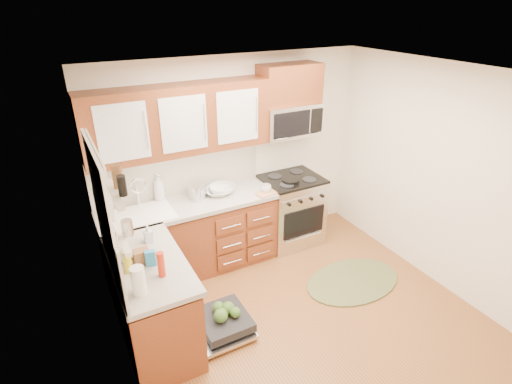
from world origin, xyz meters
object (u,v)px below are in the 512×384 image
rug (353,281)px  cup (266,189)px  cutting_board (266,193)px  bowl_a (218,192)px  upper_cabinets (179,120)px  bowl_b (222,189)px  sink (146,224)px  stock_pot (198,192)px  range (291,210)px  dishwasher (220,324)px  microwave (289,120)px  skillet (291,181)px  paper_towel_roll (138,281)px

rug → cup: cup is taller
cutting_board → bowl_a: bowl_a is taller
upper_cabinets → bowl_b: bearing=-9.5°
sink → stock_pot: stock_pot is taller
cutting_board → sink: bearing=172.0°
sink → bowl_b: (0.97, 0.08, 0.17)m
range → dishwasher: size_ratio=1.36×
range → cutting_board: bearing=-157.2°
microwave → skillet: microwave is taller
upper_cabinets → range: upper_cabinets is taller
stock_pot → paper_towel_roll: bearing=-125.9°
stock_pot → cutting_board: (0.76, -0.31, -0.06)m
range → cutting_board: (-0.50, -0.21, 0.46)m
microwave → bowl_b: microwave is taller
bowl_a → bowl_b: bearing=15.6°
bowl_a → cutting_board: bearing=-26.6°
sink → rug: (2.11, -1.13, -0.79)m
upper_cabinets → cup: 1.33m
microwave → rug: microwave is taller
dishwasher → cutting_board: bearing=41.5°
upper_cabinets → bowl_a: size_ratio=7.10×
stock_pot → bowl_a: (0.24, -0.05, -0.03)m
dishwasher → skillet: (1.45, 1.03, 0.87)m
sink → rug: size_ratio=0.51×
microwave → paper_towel_roll: microwave is taller
upper_cabinets → rug: (1.58, -1.29, -1.86)m
paper_towel_roll → cup: size_ratio=1.99×
range → microwave: microwave is taller
skillet → stock_pot: bearing=170.1°
bowl_a → cup: 0.59m
upper_cabinets → cutting_board: upper_cabinets is taller
bowl_a → bowl_b: 0.07m
sink → bowl_a: bearing=4.0°
skillet → paper_towel_roll: (-2.19, -1.20, 0.08)m
sink → paper_towel_roll: paper_towel_roll is taller
cutting_board → bowl_b: bowl_b is taller
range → microwave: (0.00, 0.12, 1.23)m
bowl_a → skillet: bearing=-9.3°
stock_pot → cup: size_ratio=1.79×
range → microwave: 1.23m
rug → stock_pot: bearing=139.1°
skillet → paper_towel_roll: size_ratio=0.89×
range → skillet: size_ratio=4.33×
paper_towel_roll → bowl_b: (1.32, 1.37, -0.08)m
bowl_a → cup: bearing=-21.6°
upper_cabinets → cutting_board: 1.35m
range → sink: size_ratio=1.53×
dishwasher → skillet: size_ratio=3.19×
upper_cabinets → skillet: upper_cabinets is taller
upper_cabinets → sink: size_ratio=3.31×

